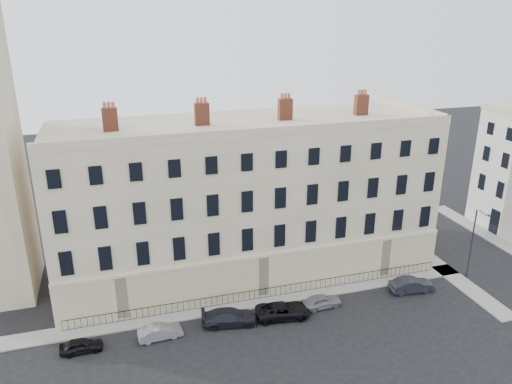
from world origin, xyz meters
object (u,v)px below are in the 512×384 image
car_d (283,311)px  car_f (412,285)px  car_a (81,346)px  streetlamp (473,241)px  car_e (321,301)px  car_c (230,317)px  car_b (160,332)px

car_d → car_f: 12.93m
car_a → streetlamp: size_ratio=0.45×
car_e → streetlamp: (15.94, 0.67, 3.37)m
car_d → car_f: bearing=-81.1°
car_c → streetlamp: bearing=-79.2°
car_c → car_d: 4.63m
car_b → car_f: (23.34, 0.31, 0.10)m
car_b → car_e: size_ratio=0.98×
car_a → car_c: size_ratio=0.68×
car_b → car_f: bearing=-93.1°
car_a → car_d: bearing=-90.5°
car_a → car_f: bearing=-89.4°
car_d → streetlamp: (19.71, 1.13, 3.32)m
car_a → car_f: size_ratio=0.77×
car_e → car_d: bearing=94.7°
streetlamp → car_e: bearing=-162.4°
car_f → streetlamp: size_ratio=0.58×
car_a → car_e: bearing=-89.1°
car_a → car_e: car_e is taller
car_d → car_e: 3.80m
car_c → streetlamp: streetlamp is taller
car_c → car_e: size_ratio=1.32×
car_f → car_a: bearing=96.7°
car_e → car_f: size_ratio=0.86×
car_b → car_d: bearing=-94.5°
car_c → streetlamp: 24.56m
car_f → streetlamp: (6.79, 0.69, 3.30)m
car_d → car_e: car_d is taller
car_c → car_d: car_c is taller
car_c → car_d: size_ratio=1.00×
car_b → streetlamp: size_ratio=0.49×
car_b → car_d: car_d is taller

